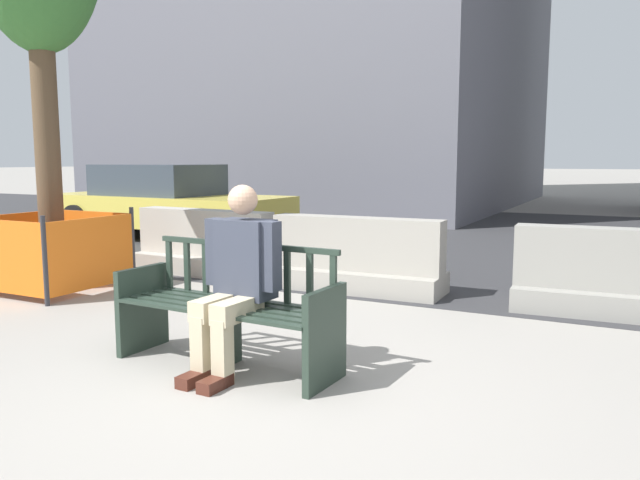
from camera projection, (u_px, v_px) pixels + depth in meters
name	position (u px, v px, depth m)	size (l,w,h in m)	color
ground_plane	(260.00, 391.00, 4.03)	(200.00, 200.00, 0.00)	gray
street_asphalt	(509.00, 239.00, 11.72)	(120.00, 12.00, 0.01)	#333335
street_bench	(228.00, 312.00, 4.49)	(1.71, 0.60, 0.88)	#28382D
seated_person	(237.00, 275.00, 4.34)	(0.58, 0.74, 1.31)	#383D4C
jersey_barrier_centre	(356.00, 261.00, 7.10)	(2.02, 0.73, 0.84)	#9E998E
jersey_barrier_left	(205.00, 248.00, 8.16)	(2.03, 0.77, 0.84)	#ADA89E
jersey_barrier_right	(623.00, 281.00, 5.94)	(2.03, 0.77, 0.84)	gray
construction_fence	(53.00, 249.00, 7.14)	(1.29, 1.29, 0.93)	#2D2D33
car_taxi_near	(165.00, 202.00, 11.78)	(4.82, 1.95, 1.39)	#DBC64C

